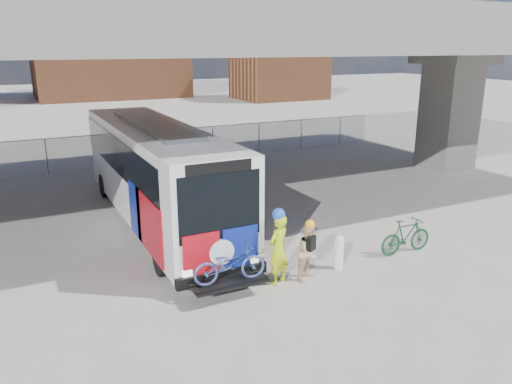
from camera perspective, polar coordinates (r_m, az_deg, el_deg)
ground at (r=17.28m, az=-2.35°, el=-4.91°), size 160.00×160.00×0.00m
bus at (r=18.27m, az=-11.41°, el=2.88°), size 2.67×12.97×3.69m
overpass at (r=19.83m, az=-7.57°, el=17.04°), size 40.00×16.00×7.95m
chainlink_fence at (r=27.92m, az=-12.65°, el=5.97°), size 30.00×0.06×30.00m
brick_buildings at (r=63.42m, az=-20.22°, el=14.62°), size 54.00×22.00×12.00m
bollard at (r=14.74m, az=9.47°, el=-6.63°), size 0.27×0.27×1.05m
cyclist_hivis at (r=13.53m, az=2.57°, el=-6.35°), size 0.85×0.73×2.16m
cyclist_tan at (r=13.91m, az=6.11°, el=-6.75°), size 0.96×0.88×1.74m
bike_parked at (r=16.28m, az=16.76°, el=-4.86°), size 1.89×0.59×1.13m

